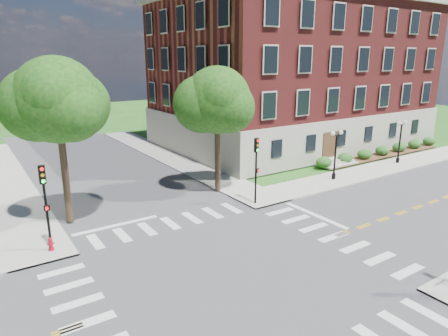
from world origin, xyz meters
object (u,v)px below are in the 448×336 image
traffic_signal_ne (256,162)px  twin_lamp_west (335,152)px  traffic_signal_nw (45,197)px  twin_lamp_east (400,139)px  fire_hydrant (51,244)px

traffic_signal_ne → twin_lamp_west: (9.34, 0.95, -0.66)m
traffic_signal_nw → twin_lamp_west: (23.14, 0.48, -0.66)m
traffic_signal_ne → traffic_signal_nw: (-13.80, 0.48, 0.00)m
twin_lamp_west → traffic_signal_nw: bearing=-178.8°
traffic_signal_ne → twin_lamp_west: bearing=5.8°
twin_lamp_west → twin_lamp_east: (9.64, 0.26, 0.00)m
traffic_signal_nw → twin_lamp_west: bearing=1.2°
twin_lamp_west → fire_hydrant: twin_lamp_west is taller
twin_lamp_east → traffic_signal_nw: bearing=-178.7°
traffic_signal_ne → fire_hydrant: (-13.82, 0.43, -2.72)m
twin_lamp_west → twin_lamp_east: 9.65m
traffic_signal_ne → twin_lamp_west: traffic_signal_ne is taller
twin_lamp_west → twin_lamp_east: size_ratio=1.00×
twin_lamp_west → fire_hydrant: (-23.16, -0.53, -2.06)m
twin_lamp_west → fire_hydrant: 23.26m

